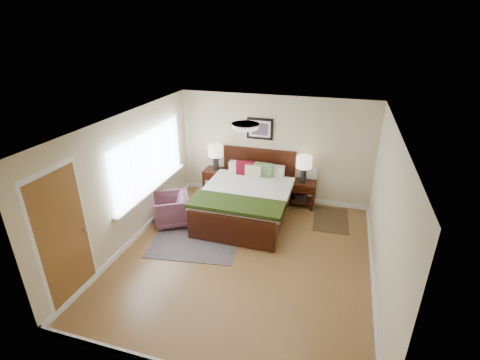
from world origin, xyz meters
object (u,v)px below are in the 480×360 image
at_px(bed, 247,194).
at_px(lamp_left, 216,153).
at_px(nightstand_right, 302,191).
at_px(rug_persian, 202,227).
at_px(nightstand_left, 216,175).
at_px(armchair, 172,210).
at_px(lamp_right, 304,164).

distance_m(bed, lamp_left, 1.46).
xyz_separation_m(nightstand_right, rug_persian, (-1.87, -1.57, -0.37)).
relative_size(bed, nightstand_left, 3.42).
relative_size(armchair, rug_persian, 0.31).
height_order(lamp_left, rug_persian, lamp_left).
bearing_deg(armchair, rug_persian, 61.37).
relative_size(nightstand_left, lamp_left, 1.09).
distance_m(nightstand_right, lamp_left, 2.23).
relative_size(bed, rug_persian, 0.96).
xyz_separation_m(lamp_right, rug_persian, (-1.87, -1.59, -1.04)).
distance_m(bed, armchair, 1.63).
bearing_deg(nightstand_left, rug_persian, -81.18).
bearing_deg(rug_persian, armchair, 172.86).
distance_m(lamp_right, rug_persian, 2.66).
bearing_deg(lamp_left, rug_persian, -81.30).
bearing_deg(nightstand_left, armchair, -105.03).
distance_m(nightstand_left, nightstand_right, 2.12).
height_order(nightstand_left, armchair, nightstand_left).
distance_m(nightstand_left, lamp_right, 2.17).
xyz_separation_m(bed, lamp_left, (-1.03, 0.89, 0.53)).
relative_size(nightstand_left, armchair, 0.92).
distance_m(armchair, rug_persian, 0.74).
bearing_deg(rug_persian, nightstand_left, 90.55).
bearing_deg(nightstand_right, rug_persian, -139.89).
distance_m(nightstand_left, rug_persian, 1.67).
distance_m(lamp_left, lamp_right, 2.11).
bearing_deg(armchair, bed, 86.33).
height_order(lamp_left, lamp_right, lamp_left).
distance_m(lamp_left, rug_persian, 1.94).
bearing_deg(nightstand_left, bed, -40.19).
xyz_separation_m(nightstand_right, lamp_right, (0.00, 0.01, 0.67)).
bearing_deg(nightstand_left, nightstand_right, 0.25).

